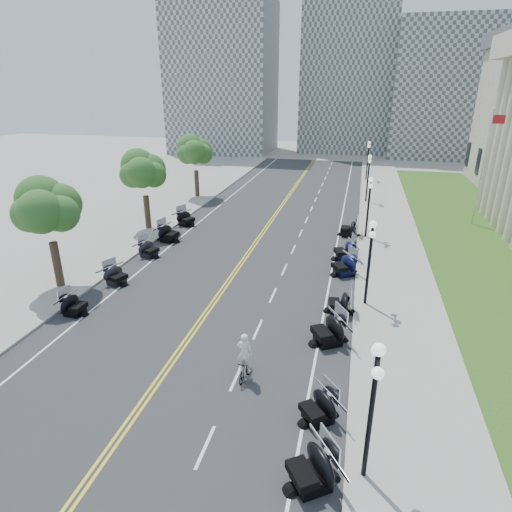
% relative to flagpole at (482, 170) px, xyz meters
% --- Properties ---
extents(ground, '(160.00, 160.00, 0.00)m').
position_rel_flagpole_xyz_m(ground, '(-18.00, -22.00, -5.00)').
color(ground, gray).
extents(road, '(16.00, 90.00, 0.01)m').
position_rel_flagpole_xyz_m(road, '(-18.00, -12.00, -5.00)').
color(road, '#333335').
rests_on(road, ground).
extents(centerline_yellow_a, '(0.12, 90.00, 0.00)m').
position_rel_flagpole_xyz_m(centerline_yellow_a, '(-18.12, -12.00, -4.99)').
color(centerline_yellow_a, yellow).
rests_on(centerline_yellow_a, road).
extents(centerline_yellow_b, '(0.12, 90.00, 0.00)m').
position_rel_flagpole_xyz_m(centerline_yellow_b, '(-17.88, -12.00, -4.99)').
color(centerline_yellow_b, yellow).
rests_on(centerline_yellow_b, road).
extents(edge_line_north, '(0.12, 90.00, 0.00)m').
position_rel_flagpole_xyz_m(edge_line_north, '(-11.60, -12.00, -4.99)').
color(edge_line_north, white).
rests_on(edge_line_north, road).
extents(edge_line_south, '(0.12, 90.00, 0.00)m').
position_rel_flagpole_xyz_m(edge_line_south, '(-24.40, -12.00, -4.99)').
color(edge_line_south, white).
rests_on(edge_line_south, road).
extents(lane_dash_4, '(0.12, 2.00, 0.00)m').
position_rel_flagpole_xyz_m(lane_dash_4, '(-14.80, -30.00, -4.99)').
color(lane_dash_4, white).
rests_on(lane_dash_4, road).
extents(lane_dash_5, '(0.12, 2.00, 0.00)m').
position_rel_flagpole_xyz_m(lane_dash_5, '(-14.80, -26.00, -4.99)').
color(lane_dash_5, white).
rests_on(lane_dash_5, road).
extents(lane_dash_6, '(0.12, 2.00, 0.00)m').
position_rel_flagpole_xyz_m(lane_dash_6, '(-14.80, -22.00, -4.99)').
color(lane_dash_6, white).
rests_on(lane_dash_6, road).
extents(lane_dash_7, '(0.12, 2.00, 0.00)m').
position_rel_flagpole_xyz_m(lane_dash_7, '(-14.80, -18.00, -4.99)').
color(lane_dash_7, white).
rests_on(lane_dash_7, road).
extents(lane_dash_8, '(0.12, 2.00, 0.00)m').
position_rel_flagpole_xyz_m(lane_dash_8, '(-14.80, -14.00, -4.99)').
color(lane_dash_8, white).
rests_on(lane_dash_8, road).
extents(lane_dash_9, '(0.12, 2.00, 0.00)m').
position_rel_flagpole_xyz_m(lane_dash_9, '(-14.80, -10.00, -4.99)').
color(lane_dash_9, white).
rests_on(lane_dash_9, road).
extents(lane_dash_10, '(0.12, 2.00, 0.00)m').
position_rel_flagpole_xyz_m(lane_dash_10, '(-14.80, -6.00, -4.99)').
color(lane_dash_10, white).
rests_on(lane_dash_10, road).
extents(lane_dash_11, '(0.12, 2.00, 0.00)m').
position_rel_flagpole_xyz_m(lane_dash_11, '(-14.80, -2.00, -4.99)').
color(lane_dash_11, white).
rests_on(lane_dash_11, road).
extents(lane_dash_12, '(0.12, 2.00, 0.00)m').
position_rel_flagpole_xyz_m(lane_dash_12, '(-14.80, 2.00, -4.99)').
color(lane_dash_12, white).
rests_on(lane_dash_12, road).
extents(lane_dash_13, '(0.12, 2.00, 0.00)m').
position_rel_flagpole_xyz_m(lane_dash_13, '(-14.80, 6.00, -4.99)').
color(lane_dash_13, white).
rests_on(lane_dash_13, road).
extents(lane_dash_14, '(0.12, 2.00, 0.00)m').
position_rel_flagpole_xyz_m(lane_dash_14, '(-14.80, 10.00, -4.99)').
color(lane_dash_14, white).
rests_on(lane_dash_14, road).
extents(lane_dash_15, '(0.12, 2.00, 0.00)m').
position_rel_flagpole_xyz_m(lane_dash_15, '(-14.80, 14.00, -4.99)').
color(lane_dash_15, white).
rests_on(lane_dash_15, road).
extents(lane_dash_16, '(0.12, 2.00, 0.00)m').
position_rel_flagpole_xyz_m(lane_dash_16, '(-14.80, 18.00, -4.99)').
color(lane_dash_16, white).
rests_on(lane_dash_16, road).
extents(lane_dash_17, '(0.12, 2.00, 0.00)m').
position_rel_flagpole_xyz_m(lane_dash_17, '(-14.80, 22.00, -4.99)').
color(lane_dash_17, white).
rests_on(lane_dash_17, road).
extents(lane_dash_18, '(0.12, 2.00, 0.00)m').
position_rel_flagpole_xyz_m(lane_dash_18, '(-14.80, 26.00, -4.99)').
color(lane_dash_18, white).
rests_on(lane_dash_18, road).
extents(lane_dash_19, '(0.12, 2.00, 0.00)m').
position_rel_flagpole_xyz_m(lane_dash_19, '(-14.80, 30.00, -4.99)').
color(lane_dash_19, white).
rests_on(lane_dash_19, road).
extents(sidewalk_north, '(5.00, 90.00, 0.15)m').
position_rel_flagpole_xyz_m(sidewalk_north, '(-7.50, -12.00, -4.92)').
color(sidewalk_north, '#9E9991').
rests_on(sidewalk_north, ground).
extents(sidewalk_south, '(5.00, 90.00, 0.15)m').
position_rel_flagpole_xyz_m(sidewalk_south, '(-28.50, -12.00, -4.92)').
color(sidewalk_south, '#9E9991').
rests_on(sidewalk_south, ground).
extents(lawn, '(9.00, 60.00, 0.10)m').
position_rel_flagpole_xyz_m(lawn, '(-0.50, -4.00, -4.95)').
color(lawn, '#356023').
rests_on(lawn, ground).
extents(distant_block_a, '(18.00, 14.00, 26.00)m').
position_rel_flagpole_xyz_m(distant_block_a, '(-36.00, 40.00, 8.00)').
color(distant_block_a, gray).
rests_on(distant_block_a, ground).
extents(distant_block_b, '(16.00, 12.00, 30.00)m').
position_rel_flagpole_xyz_m(distant_block_b, '(-14.00, 46.00, 10.00)').
color(distant_block_b, gray).
rests_on(distant_block_b, ground).
extents(distant_block_c, '(20.00, 14.00, 22.00)m').
position_rel_flagpole_xyz_m(distant_block_c, '(4.00, 43.00, 6.00)').
color(distant_block_c, gray).
rests_on(distant_block_c, ground).
extents(street_lamp_1, '(0.50, 1.20, 4.90)m').
position_rel_flagpole_xyz_m(street_lamp_1, '(-9.40, -30.00, -2.40)').
color(street_lamp_1, black).
rests_on(street_lamp_1, sidewalk_north).
extents(street_lamp_2, '(0.50, 1.20, 4.90)m').
position_rel_flagpole_xyz_m(street_lamp_2, '(-9.40, -18.00, -2.40)').
color(street_lamp_2, black).
rests_on(street_lamp_2, sidewalk_north).
extents(street_lamp_3, '(0.50, 1.20, 4.90)m').
position_rel_flagpole_xyz_m(street_lamp_3, '(-9.40, -6.00, -2.40)').
color(street_lamp_3, black).
rests_on(street_lamp_3, sidewalk_north).
extents(street_lamp_4, '(0.50, 1.20, 4.90)m').
position_rel_flagpole_xyz_m(street_lamp_4, '(-9.40, 6.00, -2.40)').
color(street_lamp_4, black).
rests_on(street_lamp_4, sidewalk_north).
extents(street_lamp_5, '(0.50, 1.20, 4.90)m').
position_rel_flagpole_xyz_m(street_lamp_5, '(-9.40, 18.00, -2.40)').
color(street_lamp_5, black).
rests_on(street_lamp_5, sidewalk_north).
extents(flagpole, '(1.10, 0.20, 10.00)m').
position_rel_flagpole_xyz_m(flagpole, '(0.00, 0.00, 0.00)').
color(flagpole, silver).
rests_on(flagpole, ground).
extents(tree_2, '(4.80, 4.80, 9.20)m').
position_rel_flagpole_xyz_m(tree_2, '(-28.00, -20.00, -0.25)').
color(tree_2, '#235619').
rests_on(tree_2, sidewalk_south).
extents(tree_3, '(4.80, 4.80, 9.20)m').
position_rel_flagpole_xyz_m(tree_3, '(-28.00, -8.00, -0.25)').
color(tree_3, '#235619').
rests_on(tree_3, sidewalk_south).
extents(tree_4, '(4.80, 4.80, 9.20)m').
position_rel_flagpole_xyz_m(tree_4, '(-28.00, 4.00, -0.25)').
color(tree_4, '#235619').
rests_on(tree_4, sidewalk_south).
extents(motorcycle_n_3, '(2.90, 2.90, 1.46)m').
position_rel_flagpole_xyz_m(motorcycle_n_3, '(-11.02, -30.66, -4.27)').
color(motorcycle_n_3, black).
rests_on(motorcycle_n_3, road).
extents(motorcycle_n_4, '(2.59, 2.59, 1.29)m').
position_rel_flagpole_xyz_m(motorcycle_n_4, '(-11.10, -27.78, -4.36)').
color(motorcycle_n_4, black).
rests_on(motorcycle_n_4, road).
extents(motorcycle_n_5, '(3.03, 3.03, 1.55)m').
position_rel_flagpole_xyz_m(motorcycle_n_5, '(-11.16, -22.40, -4.23)').
color(motorcycle_n_5, black).
rests_on(motorcycle_n_5, road).
extents(motorcycle_n_6, '(2.07, 2.07, 1.34)m').
position_rel_flagpole_xyz_m(motorcycle_n_6, '(-10.80, -19.19, -4.33)').
color(motorcycle_n_6, black).
rests_on(motorcycle_n_6, road).
extents(motorcycle_n_7, '(2.98, 2.98, 1.51)m').
position_rel_flagpole_xyz_m(motorcycle_n_7, '(-10.80, -13.92, -4.24)').
color(motorcycle_n_7, black).
rests_on(motorcycle_n_7, road).
extents(motorcycle_n_8, '(2.80, 2.80, 1.54)m').
position_rel_flagpole_xyz_m(motorcycle_n_8, '(-10.86, -11.20, -4.23)').
color(motorcycle_n_8, black).
rests_on(motorcycle_n_8, road).
extents(motorcycle_n_9, '(2.31, 2.31, 1.49)m').
position_rel_flagpole_xyz_m(motorcycle_n_9, '(-10.76, -5.75, -4.25)').
color(motorcycle_n_9, black).
rests_on(motorcycle_n_9, road).
extents(motorcycle_s_5, '(1.86, 1.86, 1.24)m').
position_rel_flagpole_xyz_m(motorcycle_s_5, '(-25.03, -22.81, -4.38)').
color(motorcycle_s_5, black).
rests_on(motorcycle_s_5, road).
extents(motorcycle_s_6, '(2.38, 2.38, 1.29)m').
position_rel_flagpole_xyz_m(motorcycle_s_6, '(-24.84, -18.74, -4.35)').
color(motorcycle_s_6, black).
rests_on(motorcycle_s_6, road).
extents(motorcycle_s_7, '(2.36, 2.36, 1.31)m').
position_rel_flagpole_xyz_m(motorcycle_s_7, '(-24.96, -13.96, -4.34)').
color(motorcycle_s_7, black).
rests_on(motorcycle_s_7, road).
extents(motorcycle_s_8, '(2.53, 2.53, 1.51)m').
position_rel_flagpole_xyz_m(motorcycle_s_8, '(-24.94, -10.54, -4.24)').
color(motorcycle_s_8, black).
rests_on(motorcycle_s_8, road).
extents(motorcycle_s_9, '(2.74, 2.74, 1.43)m').
position_rel_flagpole_xyz_m(motorcycle_s_9, '(-25.21, -6.18, -4.28)').
color(motorcycle_s_9, black).
rests_on(motorcycle_s_9, road).
extents(bicycle, '(0.50, 1.60, 0.95)m').
position_rel_flagpole_xyz_m(bicycle, '(-14.44, -25.95, -4.52)').
color(bicycle, '#A51414').
rests_on(bicycle, road).
extents(cyclist_rider, '(0.68, 0.44, 1.85)m').
position_rel_flagpole_xyz_m(cyclist_rider, '(-14.44, -25.95, -3.12)').
color(cyclist_rider, silver).
rests_on(cyclist_rider, bicycle).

